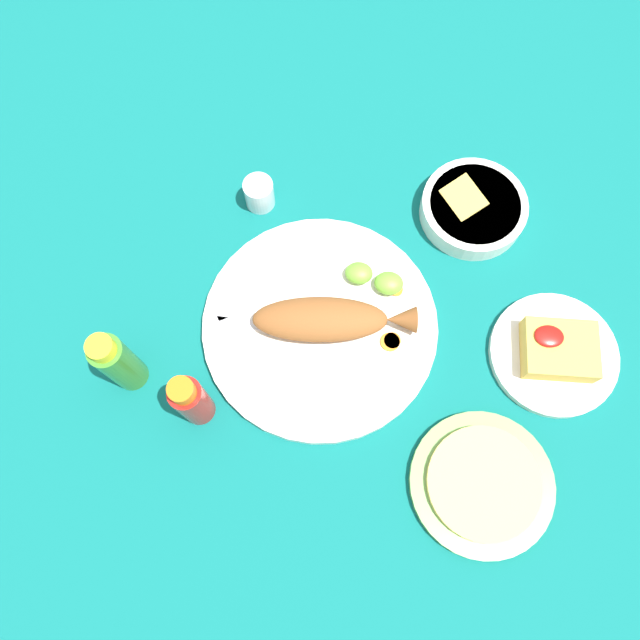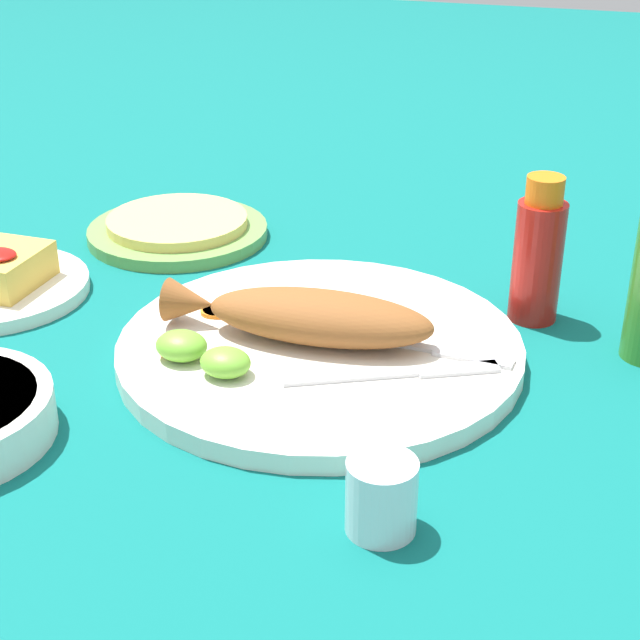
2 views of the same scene
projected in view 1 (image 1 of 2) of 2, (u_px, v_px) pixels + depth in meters
ground_plane at (320, 328)px, 0.98m from camera, size 4.00×4.00×0.00m
main_plate at (320, 326)px, 0.97m from camera, size 0.37×0.37×0.02m
fried_fish at (328, 319)px, 0.94m from camera, size 0.25×0.09×0.05m
fork_near at (259, 327)px, 0.96m from camera, size 0.19×0.03×0.00m
fork_far at (265, 298)px, 0.98m from camera, size 0.17×0.10×0.00m
carrot_slice_near at (390, 342)px, 0.95m from camera, size 0.03×0.03×0.00m
carrot_slice_mid at (392, 341)px, 0.95m from camera, size 0.03×0.03×0.00m
carrot_slice_far at (396, 290)px, 0.98m from camera, size 0.02×0.02×0.00m
lime_wedge_main at (389, 283)px, 0.97m from camera, size 0.05×0.04×0.03m
lime_wedge_side at (359, 273)px, 0.98m from camera, size 0.04×0.04×0.02m
hot_sauce_bottle_red at (191, 401)px, 0.87m from camera, size 0.05×0.05×0.14m
hot_sauce_bottle_green at (118, 362)px, 0.88m from camera, size 0.05×0.05×0.16m
salt_cup at (259, 195)px, 1.03m from camera, size 0.05×0.05×0.05m
side_plate_fries at (553, 354)px, 0.96m from camera, size 0.20×0.20×0.01m
fries_pile at (559, 349)px, 0.93m from camera, size 0.11×0.09×0.04m
guacamole_bowl at (473, 208)px, 1.03m from camera, size 0.17×0.17×0.05m
tortilla_plate at (482, 484)px, 0.90m from camera, size 0.21×0.21×0.01m
tortilla_stack at (484, 483)px, 0.88m from camera, size 0.16×0.16×0.01m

